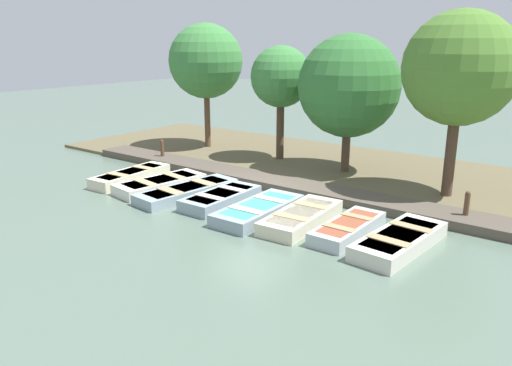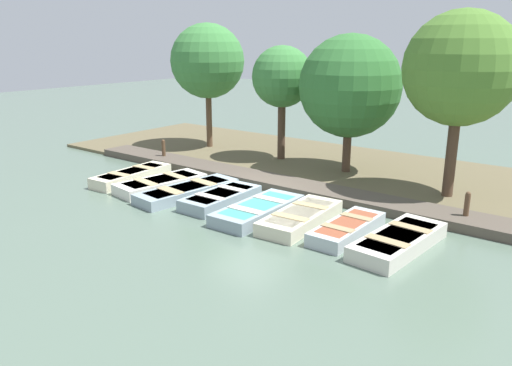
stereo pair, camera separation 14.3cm
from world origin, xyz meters
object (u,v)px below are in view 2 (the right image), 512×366
(mooring_post_near, at_px, (164,151))
(mooring_post_far, at_px, (466,208))
(rowboat_2, at_px, (188,191))
(rowboat_6, at_px, (347,228))
(rowboat_0, at_px, (132,176))
(rowboat_4, at_px, (258,210))
(park_tree_center, at_px, (350,86))
(rowboat_7, at_px, (399,241))
(park_tree_right, at_px, (461,69))
(rowboat_5, at_px, (301,217))
(park_tree_left, at_px, (282,78))
(rowboat_1, at_px, (161,184))
(rowboat_3, at_px, (221,198))
(park_tree_far_left, at_px, (208,61))

(mooring_post_near, relative_size, mooring_post_far, 1.00)
(rowboat_2, xyz_separation_m, rowboat_6, (-0.11, 5.79, 0.01))
(rowboat_0, distance_m, mooring_post_far, 11.33)
(rowboat_4, xyz_separation_m, park_tree_center, (-5.82, -0.17, 3.15))
(rowboat_6, height_order, rowboat_7, rowboat_7)
(park_tree_right, bearing_deg, rowboat_4, -37.98)
(rowboat_5, height_order, mooring_post_far, mooring_post_far)
(rowboat_0, height_order, rowboat_6, rowboat_0)
(park_tree_left, bearing_deg, rowboat_0, -23.94)
(rowboat_7, relative_size, park_tree_left, 0.68)
(rowboat_6, distance_m, park_tree_right, 6.28)
(rowboat_1, bearing_deg, rowboat_6, 99.65)
(rowboat_0, bearing_deg, rowboat_6, 86.83)
(mooring_post_near, distance_m, park_tree_left, 5.79)
(rowboat_3, height_order, rowboat_6, rowboat_3)
(rowboat_3, relative_size, rowboat_6, 1.02)
(rowboat_2, relative_size, mooring_post_far, 3.77)
(park_tree_right, bearing_deg, park_tree_left, -98.42)
(rowboat_7, distance_m, park_tree_far_left, 13.60)
(rowboat_0, relative_size, rowboat_1, 0.97)
(rowboat_0, bearing_deg, rowboat_2, 85.04)
(park_tree_far_left, bearing_deg, mooring_post_near, 5.41)
(rowboat_2, relative_size, park_tree_right, 0.63)
(park_tree_right, bearing_deg, rowboat_5, -28.25)
(rowboat_6, relative_size, park_tree_right, 0.47)
(rowboat_5, distance_m, park_tree_center, 6.60)
(rowboat_6, bearing_deg, mooring_post_near, -104.44)
(rowboat_7, bearing_deg, mooring_post_far, 167.56)
(rowboat_6, height_order, park_tree_right, park_tree_right)
(rowboat_0, height_order, rowboat_4, rowboat_0)
(rowboat_4, xyz_separation_m, park_tree_far_left, (-6.08, -7.46, 3.85))
(rowboat_5, relative_size, park_tree_left, 0.66)
(rowboat_0, distance_m, rowboat_4, 5.96)
(rowboat_3, bearing_deg, park_tree_center, 164.93)
(rowboat_0, distance_m, park_tree_left, 7.21)
(rowboat_2, bearing_deg, park_tree_left, -169.48)
(rowboat_5, height_order, rowboat_6, rowboat_5)
(rowboat_3, distance_m, park_tree_right, 8.31)
(mooring_post_near, distance_m, park_tree_center, 8.09)
(park_tree_left, bearing_deg, mooring_post_near, -50.20)
(park_tree_far_left, bearing_deg, park_tree_right, 84.54)
(rowboat_1, xyz_separation_m, mooring_post_near, (-2.74, -2.81, 0.30))
(rowboat_2, height_order, rowboat_6, rowboat_6)
(rowboat_7, height_order, park_tree_right, park_tree_right)
(rowboat_1, height_order, rowboat_5, rowboat_5)
(rowboat_6, relative_size, park_tree_center, 0.52)
(park_tree_right, bearing_deg, rowboat_2, -54.92)
(rowboat_1, height_order, mooring_post_near, mooring_post_near)
(park_tree_left, bearing_deg, rowboat_6, 46.42)
(rowboat_6, bearing_deg, rowboat_2, -88.30)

